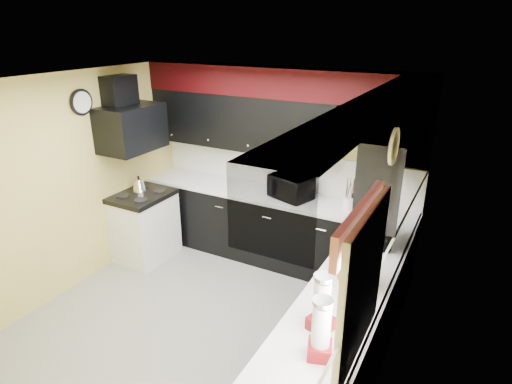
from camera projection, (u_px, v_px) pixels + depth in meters
ground at (208, 321)px, 4.59m from camera, size 3.60×3.60×0.00m
wall_back at (282, 164)px, 5.60m from camera, size 3.60×0.06×2.50m
wall_right at (392, 260)px, 3.33m from camera, size 0.06×3.60×2.50m
wall_left at (74, 184)px, 4.93m from camera, size 0.06×3.60×2.50m
ceiling at (195, 82)px, 3.67m from camera, size 3.60×3.60×0.06m
cab_back at (271, 228)px, 5.65m from camera, size 3.60×0.60×0.90m
cab_right at (336, 353)px, 3.51m from camera, size 0.60×3.00×0.90m
counter_back at (271, 195)px, 5.48m from camera, size 3.62×0.64×0.04m
counter_right at (340, 305)px, 3.34m from camera, size 0.64×3.02×0.04m
splash_back at (281, 169)px, 5.62m from camera, size 3.60×0.02×0.50m
splash_right at (390, 267)px, 3.36m from camera, size 0.02×3.60×0.50m
upper_back at (241, 122)px, 5.48m from camera, size 2.60×0.35×0.70m
upper_right at (401, 160)px, 3.95m from camera, size 0.35×1.80×0.70m
soffit_back at (277, 82)px, 5.06m from camera, size 3.60×0.36×0.35m
soffit_right at (378, 127)px, 2.87m from camera, size 0.36×3.24×0.35m
stove at (145, 228)px, 5.71m from camera, size 0.60×0.75×0.86m
cooktop at (142, 196)px, 5.54m from camera, size 0.62×0.77×0.06m
hood at (131, 128)px, 5.23m from camera, size 0.50×0.78×0.55m
hood_duct at (120, 92)px, 5.14m from camera, size 0.24×0.40×0.40m
window at (362, 285)px, 2.49m from camera, size 0.03×0.86×0.96m
valance at (359, 221)px, 2.37m from camera, size 0.04×0.88×0.20m
pan_top at (340, 117)px, 4.76m from camera, size 0.03×0.22×0.40m
pan_mid at (335, 142)px, 4.75m from camera, size 0.03×0.28×0.46m
pan_low at (342, 139)px, 4.97m from camera, size 0.03×0.24×0.42m
cut_board at (332, 140)px, 4.62m from camera, size 0.03×0.26×0.35m
baskets at (358, 257)px, 3.52m from camera, size 0.27×0.27×0.50m
clock at (81, 102)px, 4.79m from camera, size 0.03×0.30×0.30m
deco_plate at (394, 146)px, 2.69m from camera, size 0.03×0.24×0.24m
toaster_oven at (290, 187)px, 5.30m from camera, size 0.60×0.55×0.29m
microwave at (376, 228)px, 4.25m from camera, size 0.42×0.55×0.28m
utensil_crock at (349, 203)px, 4.99m from camera, size 0.17×0.17×0.15m
knife_block at (358, 200)px, 5.00m from camera, size 0.11×0.15×0.21m
kettle at (139, 185)px, 5.60m from camera, size 0.21×0.21×0.16m
dispenser_a at (322, 304)px, 2.97m from camera, size 0.20×0.20×0.43m
dispenser_b at (321, 330)px, 2.72m from camera, size 0.20×0.20×0.42m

